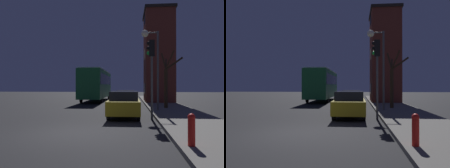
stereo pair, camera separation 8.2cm
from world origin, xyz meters
TOP-DOWN VIEW (x-y plane):
  - ground_plane at (0.00, 0.00)m, footprint 120.00×120.00m
  - sidewalk at (5.30, 0.00)m, footprint 3.28×60.00m
  - brick_building at (5.35, 16.37)m, footprint 3.22×4.93m
  - streetlamp at (3.73, 7.34)m, footprint 1.22×0.50m
  - traffic_light at (3.43, 3.81)m, footprint 0.43×0.24m
  - bare_tree at (5.10, 8.98)m, footprint 1.60×1.71m
  - bus at (-1.93, 18.62)m, footprint 2.44×11.35m
  - car_near_lane at (1.92, 4.75)m, footprint 1.78×4.46m
  - car_mid_lane at (1.82, 12.57)m, footprint 1.82×4.49m
  - fire_hydrant at (4.01, -1.98)m, footprint 0.21×0.21m

SIDE VIEW (x-z plane):
  - ground_plane at x=0.00m, z-range 0.00..0.00m
  - sidewalk at x=5.30m, z-range 0.00..0.16m
  - fire_hydrant at x=4.01m, z-range 0.18..1.08m
  - car_mid_lane at x=1.82m, z-range 0.05..1.48m
  - car_near_lane at x=1.92m, z-range 0.03..1.55m
  - bus at x=-1.93m, z-range 0.35..4.11m
  - bare_tree at x=5.10m, z-range 0.04..4.43m
  - traffic_light at x=3.43m, z-range 0.95..5.30m
  - streetlamp at x=3.73m, z-range 1.56..7.22m
  - brick_building at x=5.35m, z-range 0.18..10.15m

